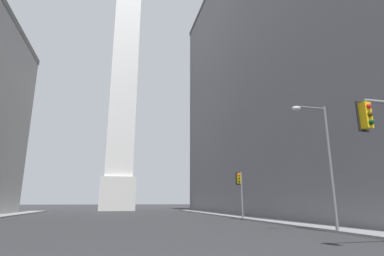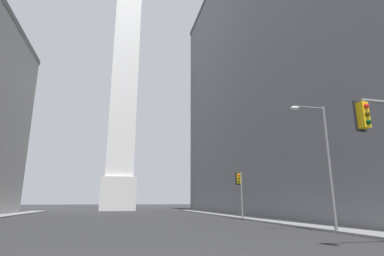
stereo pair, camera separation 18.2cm
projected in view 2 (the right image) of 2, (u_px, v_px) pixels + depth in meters
sidewalk_right at (289, 222)px, 27.95m from camera, size 5.00×78.31×0.15m
building_right at (298, 67)px, 46.46m from camera, size 20.67×59.93×44.51m
obelisk at (126, 68)px, 71.70m from camera, size 7.33×7.33×69.49m
traffic_light_mid_right at (240, 188)px, 32.46m from camera, size 0.77×0.51×5.04m
street_lamp at (323, 153)px, 19.58m from camera, size 2.58×0.36×8.21m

